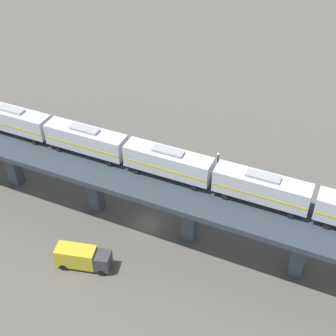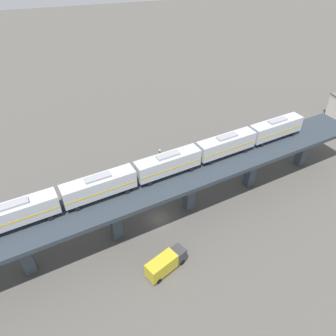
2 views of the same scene
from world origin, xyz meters
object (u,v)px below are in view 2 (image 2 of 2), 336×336
at_px(street_car_black, 102,194).
at_px(street_car_white, 47,205).
at_px(subway_train, 168,163).
at_px(street_lamp, 160,160).
at_px(delivery_truck, 166,263).
at_px(street_car_green, 161,184).

xyz_separation_m(street_car_black, street_car_white, (0.12, -10.70, 0.00)).
relative_size(subway_train, street_lamp, 8.89).
relative_size(delivery_truck, street_lamp, 1.08).
bearing_deg(delivery_truck, street_lamp, 165.74).
bearing_deg(street_lamp, street_car_white, -81.76).
bearing_deg(street_car_white, delivery_truck, 41.34).
xyz_separation_m(street_car_green, street_car_white, (-0.52, -23.09, 0.00)).
distance_m(subway_train, delivery_truck, 16.78).
distance_m(street_car_black, delivery_truck, 21.77).
bearing_deg(street_lamp, street_car_black, -75.85).
xyz_separation_m(subway_train, delivery_truck, (13.00, -4.46, -9.62)).
bearing_deg(street_car_black, street_car_green, 87.06).
distance_m(subway_train, street_lamp, 13.17).
height_order(subway_train, street_car_green, subway_train).
height_order(street_car_black, delivery_truck, delivery_truck).
distance_m(street_car_black, street_car_green, 12.41).
height_order(street_car_green, street_car_white, same).
relative_size(subway_train, delivery_truck, 8.26).
relative_size(street_car_green, street_car_white, 0.97).
distance_m(delivery_truck, street_lamp, 24.73).
bearing_deg(subway_train, street_car_black, -122.71).
bearing_deg(street_car_black, subway_train, 57.29).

